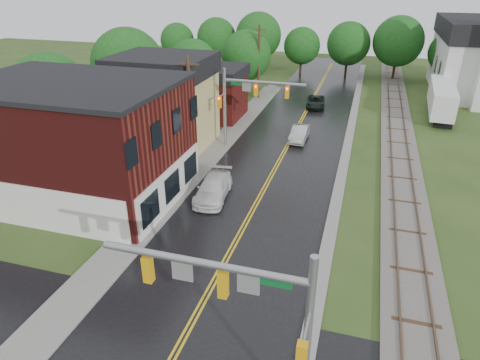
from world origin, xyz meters
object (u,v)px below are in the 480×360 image
at_px(utility_pole_b, 190,111).
at_px(tree_left_e, 247,57).
at_px(tree_left_c, 194,66).
at_px(suv_dark, 316,102).
at_px(tree_left_b, 129,67).
at_px(pickup_white, 213,188).
at_px(semi_trailer, 442,98).
at_px(traffic_signal_far, 248,95).
at_px(sedan_silver, 299,134).
at_px(tree_left_a, 51,94).
at_px(traffic_signal_near, 245,301).
at_px(brick_building, 76,140).
at_px(utility_pole_c, 259,61).

bearing_deg(utility_pole_b, tree_left_e, 94.90).
xyz_separation_m(tree_left_c, suv_dark, (14.65, 2.23, -3.87)).
height_order(tree_left_b, tree_left_c, tree_left_b).
xyz_separation_m(pickup_white, semi_trailer, (17.78, 25.57, 1.38)).
bearing_deg(utility_pole_b, traffic_signal_far, 56.32).
xyz_separation_m(sedan_silver, pickup_white, (-4.00, -13.32, 0.05)).
xyz_separation_m(tree_left_a, sedan_silver, (20.65, 8.49, -4.42)).
distance_m(traffic_signal_near, sedan_silver, 28.83).
relative_size(traffic_signal_far, tree_left_e, 0.90).
xyz_separation_m(brick_building, pickup_white, (9.28, 2.07, -3.41)).
distance_m(brick_building, suv_dark, 30.41).
distance_m(traffic_signal_near, tree_left_b, 36.73).
xyz_separation_m(utility_pole_c, pickup_white, (3.60, -26.93, -3.98)).
height_order(tree_left_e, suv_dark, tree_left_e).
height_order(utility_pole_b, semi_trailer, utility_pole_b).
bearing_deg(tree_left_e, utility_pole_c, -42.84).
relative_size(tree_left_e, pickup_white, 1.60).
height_order(utility_pole_b, tree_left_b, tree_left_b).
xyz_separation_m(tree_left_b, tree_left_e, (9.00, 14.00, -0.90)).
xyz_separation_m(tree_left_c, semi_trailer, (28.42, 2.74, -2.39)).
height_order(utility_pole_c, tree_left_e, utility_pole_c).
height_order(suv_dark, sedan_silver, sedan_silver).
distance_m(brick_building, tree_left_c, 24.94).
bearing_deg(semi_trailer, tree_left_b, -161.68).
bearing_deg(pickup_white, traffic_signal_near, -72.12).
bearing_deg(pickup_white, suv_dark, 74.92).
relative_size(utility_pole_c, suv_dark, 1.95).
bearing_deg(suv_dark, brick_building, -121.83).
relative_size(utility_pole_c, semi_trailer, 0.82).
height_order(tree_left_b, pickup_white, tree_left_b).
bearing_deg(tree_left_e, brick_building, -96.71).
xyz_separation_m(tree_left_a, tree_left_e, (11.00, 24.00, -0.30)).
height_order(utility_pole_c, sedan_silver, utility_pole_c).
relative_size(tree_left_a, suv_dark, 1.88).
distance_m(tree_left_a, pickup_white, 17.88).
bearing_deg(tree_left_e, tree_left_a, -114.62).
relative_size(utility_pole_c, tree_left_b, 0.93).
xyz_separation_m(tree_left_a, pickup_white, (16.65, -4.83, -4.37)).
bearing_deg(utility_pole_b, pickup_white, -53.89).
height_order(traffic_signal_far, sedan_silver, traffic_signal_far).
distance_m(traffic_signal_far, pickup_white, 10.80).
xyz_separation_m(traffic_signal_near, pickup_white, (-6.67, 15.07, -4.23)).
relative_size(utility_pole_b, tree_left_a, 1.04).
bearing_deg(traffic_signal_near, utility_pole_b, 117.19).
xyz_separation_m(suv_dark, pickup_white, (-4.00, -25.06, 0.10)).
xyz_separation_m(traffic_signal_far, sedan_silver, (4.27, 3.38, -4.28)).
distance_m(brick_building, semi_trailer, 38.73).
bearing_deg(tree_left_b, semi_trailer, 18.32).
distance_m(utility_pole_c, pickup_white, 27.46).
bearing_deg(utility_pole_b, utility_pole_c, 90.00).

